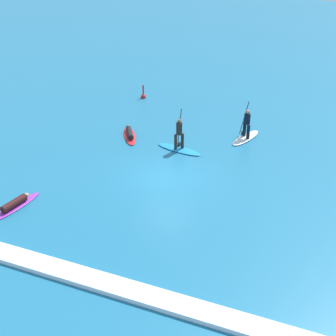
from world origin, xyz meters
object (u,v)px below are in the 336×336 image
object	(u,v)px
surfer_on_blue_board	(179,143)
marker_buoy	(143,96)
surfer_on_white_board	(246,131)
surfer_on_purple_board	(15,204)
surfer_on_red_board	(130,134)

from	to	relation	value
surfer_on_blue_board	marker_buoy	world-z (taller)	surfer_on_blue_board
marker_buoy	surfer_on_white_board	bearing A→B (deg)	-25.48
surfer_on_blue_board	surfer_on_purple_board	distance (m)	9.53
surfer_on_purple_board	surfer_on_white_board	size ratio (longest dim) A/B	1.07
surfer_on_red_board	marker_buoy	xyz separation A→B (m)	(-2.16, 6.40, 0.01)
surfer_on_white_board	marker_buoy	bearing A→B (deg)	79.19
surfer_on_red_board	surfer_on_white_board	size ratio (longest dim) A/B	0.97
surfer_on_red_board	marker_buoy	world-z (taller)	marker_buoy
surfer_on_blue_board	surfer_on_purple_board	xyz separation A→B (m)	(-4.49, -8.40, -0.29)
surfer_on_blue_board	marker_buoy	bearing A→B (deg)	-40.87
surfer_on_red_board	surfer_on_white_board	bearing A→B (deg)	-102.58
surfer_on_red_board	surfer_on_purple_board	bearing A→B (deg)	140.19
surfer_on_blue_board	surfer_on_white_board	xyz separation A→B (m)	(2.99, 2.95, 0.00)
surfer_on_white_board	surfer_on_blue_board	bearing A→B (deg)	149.28
surfer_on_red_board	surfer_on_white_board	distance (m)	6.79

